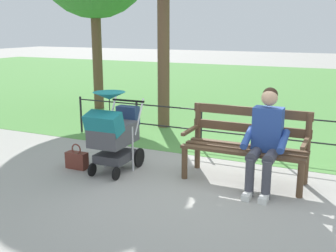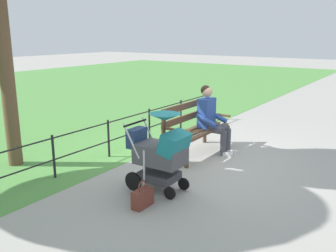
% 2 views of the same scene
% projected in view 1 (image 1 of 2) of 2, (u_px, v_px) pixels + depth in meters
% --- Properties ---
extents(ground_plane, '(60.00, 60.00, 0.00)m').
position_uv_depth(ground_plane, '(210.00, 177.00, 5.58)').
color(ground_plane, '#9E9B93').
extents(grass_lawn, '(40.00, 16.00, 0.01)m').
position_uv_depth(grass_lawn, '(299.00, 90.00, 13.33)').
color(grass_lawn, '#518E42').
rests_on(grass_lawn, ground).
extents(park_bench, '(1.60, 0.60, 0.96)m').
position_uv_depth(park_bench, '(246.00, 142.00, 5.37)').
color(park_bench, brown).
rests_on(park_bench, ground).
extents(person_on_bench, '(0.53, 0.74, 1.28)m').
position_uv_depth(person_on_bench, '(266.00, 137.00, 5.02)').
color(person_on_bench, '#42424C').
rests_on(person_on_bench, ground).
extents(stroller, '(0.52, 0.90, 1.15)m').
position_uv_depth(stroller, '(113.00, 131.00, 5.64)').
color(stroller, black).
rests_on(stroller, ground).
extents(handbag, '(0.32, 0.14, 0.37)m').
position_uv_depth(handbag, '(77.00, 160.00, 5.89)').
color(handbag, brown).
rests_on(handbag, ground).
extents(park_fence, '(6.23, 0.04, 0.70)m').
position_uv_depth(park_fence, '(237.00, 127.00, 6.61)').
color(park_fence, black).
rests_on(park_fence, ground).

